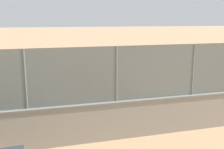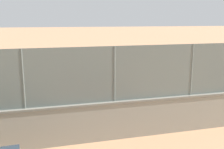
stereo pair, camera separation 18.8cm
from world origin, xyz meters
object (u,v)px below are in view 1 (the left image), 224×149
at_px(player_baseline_waiting, 84,64).
at_px(sports_ball, 82,76).
at_px(player_crossing_court, 152,62).
at_px(player_near_wall_returning, 70,75).

relative_size(player_baseline_waiting, sports_ball, 7.43).
bearing_deg(player_crossing_court, player_baseline_waiting, -7.00).
xyz_separation_m(player_baseline_waiting, player_crossing_court, (-5.82, 0.71, 0.11)).
bearing_deg(player_near_wall_returning, sports_ball, -110.56).
bearing_deg(player_near_wall_returning, player_baseline_waiting, -109.98).
relative_size(player_baseline_waiting, player_near_wall_returning, 0.94).
bearing_deg(player_baseline_waiting, sports_ball, 71.74).
bearing_deg(player_baseline_waiting, player_near_wall_returning, 70.02).
bearing_deg(player_near_wall_returning, player_crossing_court, -153.65).
height_order(player_baseline_waiting, sports_ball, player_baseline_waiting).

